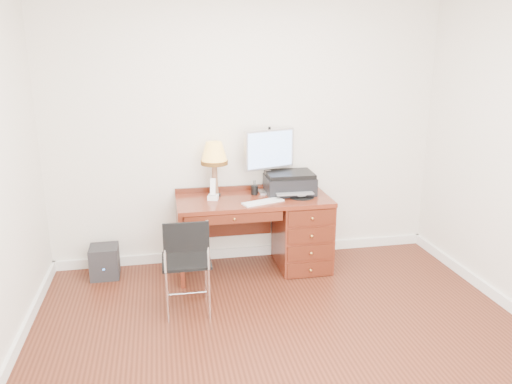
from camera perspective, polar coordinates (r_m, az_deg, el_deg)
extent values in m
plane|color=#3C180D|center=(3.95, 3.70, -17.08)|extent=(4.00, 4.00, 0.00)
plane|color=silver|center=(5.09, -1.04, 6.89)|extent=(4.00, 0.00, 4.00)
cube|color=white|center=(5.43, -0.94, -6.81)|extent=(4.00, 0.03, 0.10)
cube|color=white|center=(3.98, -26.71, -17.78)|extent=(0.03, 3.50, 0.10)
cube|color=maroon|center=(4.88, -0.27, -0.96)|extent=(1.50, 0.65, 0.04)
cube|color=maroon|center=(5.12, 5.26, -4.66)|extent=(0.50, 0.61, 0.71)
cube|color=maroon|center=(4.93, -8.67, -5.59)|extent=(0.04, 0.61, 0.71)
cube|color=#521D10|center=(5.21, -3.48, -3.00)|extent=(0.96, 0.03, 0.39)
cube|color=#521D10|center=(4.58, -2.51, -3.05)|extent=(0.91, 0.03, 0.09)
sphere|color=#BF8C3F|center=(4.82, 6.36, -6.02)|extent=(0.03, 0.03, 0.03)
cube|color=silver|center=(5.09, 1.69, 0.08)|extent=(0.29, 0.25, 0.02)
cube|color=silver|center=(5.12, 1.56, 1.42)|extent=(0.06, 0.05, 0.20)
cube|color=silver|center=(5.02, 1.65, 4.92)|extent=(0.54, 0.22, 0.40)
cube|color=#4C8CF2|center=(5.00, 1.71, 4.87)|extent=(0.49, 0.17, 0.36)
cube|color=white|center=(4.74, 0.80, -1.14)|extent=(0.43, 0.25, 0.02)
cylinder|color=black|center=(4.93, 5.23, -0.57)|extent=(0.25, 0.25, 0.01)
ellipsoid|color=white|center=(4.93, 5.23, -0.30)|extent=(0.11, 0.07, 0.04)
cube|color=black|center=(5.06, 3.86, 0.85)|extent=(0.49, 0.39, 0.17)
cube|color=black|center=(5.03, 3.88, 2.04)|extent=(0.47, 0.36, 0.04)
cylinder|color=black|center=(4.98, -4.69, -0.33)|extent=(0.11, 0.11, 0.02)
cone|color=brown|center=(4.93, -4.74, 1.58)|extent=(0.07, 0.07, 0.32)
cone|color=#F3B74C|center=(4.87, -4.81, 4.55)|extent=(0.26, 0.26, 0.20)
cylinder|color=#593814|center=(4.89, -4.78, 3.40)|extent=(0.26, 0.26, 0.04)
cube|color=white|center=(4.86, -4.91, -0.60)|extent=(0.12, 0.12, 0.04)
cube|color=white|center=(4.83, -4.94, 0.59)|extent=(0.07, 0.08, 0.17)
cylinder|color=black|center=(5.00, -0.18, 0.22)|extent=(0.07, 0.07, 0.09)
cube|color=black|center=(4.25, -7.97, -7.76)|extent=(0.41, 0.41, 0.03)
cube|color=black|center=(3.97, -7.96, -5.13)|extent=(0.36, 0.03, 0.24)
cylinder|color=silver|center=(4.50, -10.19, -9.65)|extent=(0.02, 0.02, 0.45)
cylinder|color=silver|center=(4.51, -5.79, -9.40)|extent=(0.02, 0.02, 0.45)
cylinder|color=silver|center=(4.19, -10.08, -11.65)|extent=(0.02, 0.02, 0.45)
cylinder|color=silver|center=(4.20, -5.34, -11.36)|extent=(0.02, 0.02, 0.45)
cylinder|color=silver|center=(3.99, -10.37, -6.34)|extent=(0.02, 0.02, 0.40)
cylinder|color=silver|center=(4.01, -5.46, -6.06)|extent=(0.02, 0.02, 0.40)
cube|color=black|center=(5.14, -16.91, -7.62)|extent=(0.27, 0.27, 0.31)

